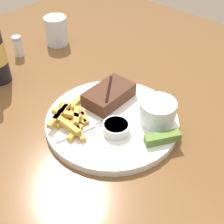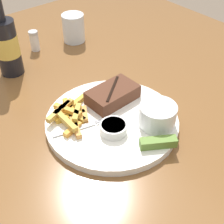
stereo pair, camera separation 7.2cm
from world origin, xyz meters
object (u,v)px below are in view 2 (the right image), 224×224
(pickle_spear, at_px, (158,143))
(salt_shaker, at_px, (34,41))
(dinner_plate, at_px, (112,121))
(drinking_glass, at_px, (74,28))
(steak_portion, at_px, (113,95))
(dipping_sauce_cup, at_px, (113,128))
(coleslaw_cup, at_px, (158,114))
(beer_bottle, at_px, (6,44))
(fork_utensil, at_px, (79,128))

(pickle_spear, height_order, salt_shaker, salt_shaker)
(dinner_plate, distance_m, drinking_glass, 0.44)
(steak_portion, relative_size, dipping_sauce_cup, 2.08)
(coleslaw_cup, distance_m, salt_shaker, 0.51)
(dinner_plate, relative_size, dipping_sauce_cup, 5.11)
(dipping_sauce_cup, relative_size, drinking_glass, 0.67)
(dinner_plate, relative_size, pickle_spear, 3.98)
(dinner_plate, relative_size, drinking_glass, 3.42)
(coleslaw_cup, height_order, drinking_glass, drinking_glass)
(beer_bottle, bearing_deg, salt_shaker, 31.82)
(pickle_spear, bearing_deg, salt_shaker, 88.04)
(steak_portion, height_order, fork_utensil, steak_portion)
(steak_portion, bearing_deg, fork_utensil, -166.60)
(steak_portion, bearing_deg, salt_shaker, 91.14)
(pickle_spear, xyz_separation_m, salt_shaker, (0.02, 0.56, 0.00))
(dinner_plate, height_order, drinking_glass, drinking_glass)
(fork_utensil, height_order, drinking_glass, drinking_glass)
(salt_shaker, bearing_deg, dipping_sauce_cup, -97.83)
(salt_shaker, bearing_deg, steak_portion, -88.86)
(dinner_plate, bearing_deg, fork_utensil, 164.54)
(coleslaw_cup, bearing_deg, dipping_sauce_cup, 154.69)
(steak_portion, relative_size, fork_utensil, 0.96)
(beer_bottle, relative_size, salt_shaker, 3.91)
(coleslaw_cup, bearing_deg, steak_portion, 99.08)
(steak_portion, height_order, pickle_spear, steak_portion)
(beer_bottle, xyz_separation_m, drinking_glass, (0.25, 0.04, -0.05))
(coleslaw_cup, xyz_separation_m, salt_shaker, (-0.03, 0.51, -0.01))
(coleslaw_cup, relative_size, fork_utensil, 0.63)
(pickle_spear, height_order, beer_bottle, beer_bottle)
(dipping_sauce_cup, bearing_deg, steak_portion, 50.88)
(drinking_glass, bearing_deg, pickle_spear, -105.95)
(pickle_spear, bearing_deg, coleslaw_cup, 46.12)
(steak_portion, xyz_separation_m, coleslaw_cup, (0.02, -0.13, 0.01))
(pickle_spear, relative_size, drinking_glass, 0.86)
(coleslaw_cup, relative_size, dipping_sauce_cup, 1.37)
(dinner_plate, xyz_separation_m, dipping_sauce_cup, (-0.03, -0.04, 0.02))
(dinner_plate, height_order, steak_portion, steak_portion)
(drinking_glass, distance_m, salt_shaker, 0.14)
(dipping_sauce_cup, distance_m, drinking_glass, 0.48)
(dipping_sauce_cup, distance_m, salt_shaker, 0.47)
(beer_bottle, bearing_deg, steak_portion, -68.03)
(drinking_glass, bearing_deg, salt_shaker, 168.48)
(pickle_spear, height_order, fork_utensil, pickle_spear)
(pickle_spear, xyz_separation_m, fork_utensil, (-0.10, 0.15, -0.01))
(steak_portion, distance_m, salt_shaker, 0.38)
(fork_utensil, bearing_deg, salt_shaker, 89.37)
(pickle_spear, distance_m, drinking_glass, 0.55)
(dinner_plate, relative_size, fork_utensil, 2.36)
(drinking_glass, bearing_deg, steak_portion, -109.68)
(dinner_plate, distance_m, dipping_sauce_cup, 0.05)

